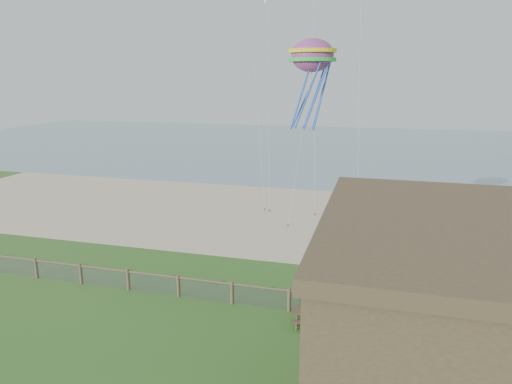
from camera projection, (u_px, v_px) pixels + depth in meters
ground at (185, 373)px, 18.02m from camera, size 160.00×160.00×0.00m
sand_beach at (291, 217)px, 38.63m from camera, size 72.00×20.00×0.02m
ocean at (339, 146)px, 79.86m from camera, size 160.00×68.00×0.02m
chainlink_fence at (232, 294)px, 23.51m from camera, size 36.20×0.20×1.25m
picnic_table at (312, 317)px, 21.51m from camera, size 2.04×1.65×0.78m
octopus_kite at (312, 82)px, 30.09m from camera, size 3.58×2.89×6.50m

